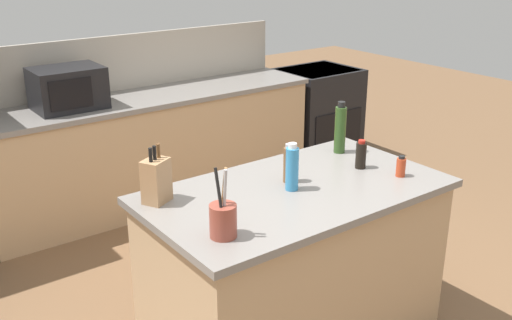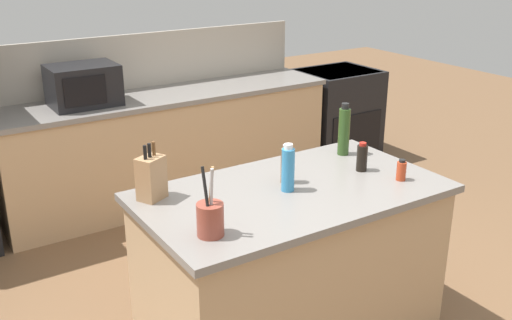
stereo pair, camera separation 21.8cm
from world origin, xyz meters
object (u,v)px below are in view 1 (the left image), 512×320
object	(u,v)px
dish_soap_bottle	(293,168)
pepper_grinder	(289,164)
olive_oil_bottle	(340,129)
microwave	(68,88)
spice_jar_paprika	(401,167)
range_oven	(317,113)
utensil_crock	(223,219)
soy_sauce_bottle	(361,155)
knife_block	(156,180)

from	to	relation	value
dish_soap_bottle	pepper_grinder	xyz separation A→B (m)	(0.05, 0.09, -0.02)
olive_oil_bottle	pepper_grinder	bearing A→B (deg)	-162.10
microwave	pepper_grinder	size ratio (longest dim) A/B	2.40
spice_jar_paprika	range_oven	bearing A→B (deg)	56.60
utensil_crock	dish_soap_bottle	distance (m)	0.61
soy_sauce_bottle	pepper_grinder	bearing A→B (deg)	169.40
olive_oil_bottle	pepper_grinder	world-z (taller)	olive_oil_bottle
soy_sauce_bottle	dish_soap_bottle	world-z (taller)	dish_soap_bottle
pepper_grinder	dish_soap_bottle	bearing A→B (deg)	-118.98
microwave	knife_block	bearing A→B (deg)	-98.02
soy_sauce_bottle	range_oven	bearing A→B (deg)	52.65
range_oven	olive_oil_bottle	xyz separation A→B (m)	(-1.59, -1.93, 0.62)
knife_block	dish_soap_bottle	bearing A→B (deg)	-51.76
range_oven	utensil_crock	bearing A→B (deg)	-138.68
pepper_grinder	soy_sauce_bottle	bearing A→B (deg)	-10.60
dish_soap_bottle	pepper_grinder	bearing A→B (deg)	61.02
knife_block	pepper_grinder	bearing A→B (deg)	-43.00
range_oven	soy_sauce_bottle	bearing A→B (deg)	-127.35
spice_jar_paprika	olive_oil_bottle	distance (m)	0.49
microwave	olive_oil_bottle	distance (m)	2.15
utensil_crock	pepper_grinder	distance (m)	0.69
range_oven	pepper_grinder	xyz separation A→B (m)	(-2.13, -2.11, 0.57)
soy_sauce_bottle	dish_soap_bottle	xyz separation A→B (m)	(-0.51, -0.01, 0.04)
range_oven	utensil_crock	distance (m)	3.70
microwave	olive_oil_bottle	xyz separation A→B (m)	(0.95, -1.93, -0.01)
pepper_grinder	utensil_crock	bearing A→B (deg)	-153.44
utensil_crock	dish_soap_bottle	world-z (taller)	utensil_crock
soy_sauce_bottle	olive_oil_bottle	bearing A→B (deg)	71.36
range_oven	dish_soap_bottle	xyz separation A→B (m)	(-2.18, -2.20, 0.59)
olive_oil_bottle	pepper_grinder	xyz separation A→B (m)	(-0.54, -0.18, -0.05)
spice_jar_paprika	dish_soap_bottle	size ratio (longest dim) A/B	0.46
knife_block	utensil_crock	distance (m)	0.50
microwave	olive_oil_bottle	world-z (taller)	same
microwave	pepper_grinder	xyz separation A→B (m)	(0.41, -2.11, -0.06)
knife_block	microwave	bearing A→B (deg)	54.42
utensil_crock	soy_sauce_bottle	distance (m)	1.10
range_oven	knife_block	bearing A→B (deg)	-145.64
olive_oil_bottle	spice_jar_paprika	bearing A→B (deg)	-90.40
range_oven	pepper_grinder	distance (m)	3.05
range_oven	spice_jar_paprika	distance (m)	2.93
olive_oil_bottle	range_oven	bearing A→B (deg)	50.62
spice_jar_paprika	dish_soap_bottle	world-z (taller)	dish_soap_bottle
olive_oil_bottle	dish_soap_bottle	bearing A→B (deg)	-155.64
knife_block	olive_oil_bottle	xyz separation A→B (m)	(1.22, -0.01, 0.03)
soy_sauce_bottle	dish_soap_bottle	bearing A→B (deg)	-178.98
knife_block	soy_sauce_bottle	world-z (taller)	knife_block
utensil_crock	pepper_grinder	size ratio (longest dim) A/B	1.51
soy_sauce_bottle	olive_oil_bottle	distance (m)	0.28
microwave	utensil_crock	distance (m)	2.43
microwave	soy_sauce_bottle	bearing A→B (deg)	-68.49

